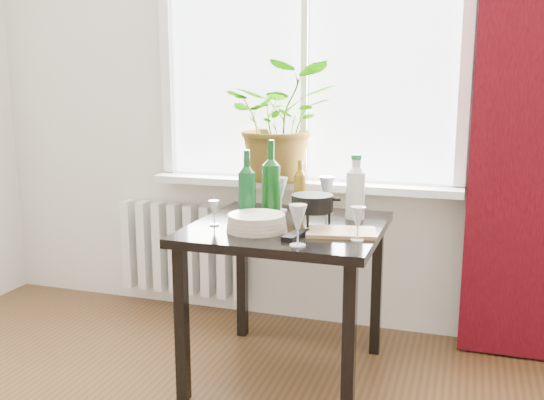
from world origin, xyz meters
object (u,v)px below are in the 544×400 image
(radiator, at_px, (183,249))
(plate_stack, at_px, (257,223))
(wineglass_back_left, at_px, (281,194))
(tv_remote, at_px, (296,235))
(wineglass_far_right, at_px, (358,223))
(wineglass_front_left, at_px, (214,213))
(potted_plant, at_px, (281,122))
(wineglass_front_right, at_px, (298,225))
(fondue_pot, at_px, (312,211))
(cutting_board, at_px, (341,232))
(wine_bottle_right, at_px, (271,178))
(table, at_px, (287,244))
(wineglass_back_center, at_px, (327,194))
(wine_bottle_left, at_px, (247,185))
(bottle_amber, at_px, (300,184))
(cleaning_bottle, at_px, (356,186))

(radiator, bearing_deg, plate_stack, -46.15)
(wineglass_back_left, bearing_deg, tv_remote, -65.82)
(wineglass_far_right, distance_m, wineglass_front_left, 0.67)
(potted_plant, xyz_separation_m, tv_remote, (0.30, -0.77, -0.42))
(wineglass_front_right, bearing_deg, fondue_pot, 94.68)
(plate_stack, height_order, cutting_board, plate_stack)
(wine_bottle_right, bearing_deg, table, -43.18)
(wine_bottle_right, xyz_separation_m, wineglass_front_right, (0.26, -0.45, -0.10))
(wineglass_front_left, bearing_deg, wineglass_far_right, -5.64)
(wineglass_far_right, relative_size, cutting_board, 0.50)
(radiator, xyz_separation_m, tv_remote, (0.95, -0.84, 0.37))
(wineglass_back_center, bearing_deg, wineglass_front_left, -135.52)
(table, bearing_deg, radiator, 143.46)
(wineglass_front_right, xyz_separation_m, wineglass_far_right, (0.21, 0.16, -0.01))
(radiator, distance_m, wine_bottle_left, 1.06)
(bottle_amber, bearing_deg, wineglass_back_center, -27.99)
(fondue_pot, xyz_separation_m, cutting_board, (0.15, -0.09, -0.07))
(cleaning_bottle, bearing_deg, wineglass_front_right, -102.67)
(wineglass_back_left, xyz_separation_m, fondue_pot, (0.23, -0.28, -0.01))
(wine_bottle_left, relative_size, wineglass_far_right, 2.35)
(plate_stack, distance_m, tv_remote, 0.20)
(cleaning_bottle, xyz_separation_m, fondue_pot, (-0.15, -0.22, -0.08))
(tv_remote, bearing_deg, cutting_board, 41.59)
(wine_bottle_right, relative_size, cutting_board, 1.29)
(radiator, relative_size, wineglass_back_center, 4.27)
(wine_bottle_right, height_order, fondue_pot, wine_bottle_right)
(radiator, bearing_deg, cutting_board, -33.14)
(potted_plant, height_order, cleaning_bottle, potted_plant)
(wineglass_front_left, bearing_deg, fondue_pot, 15.00)
(potted_plant, bearing_deg, bottle_amber, -49.11)
(radiator, bearing_deg, wine_bottle_right, -35.39)
(radiator, xyz_separation_m, plate_stack, (0.76, -0.79, 0.40))
(wineglass_front_right, distance_m, cutting_board, 0.28)
(radiator, height_order, wineglass_back_center, wineglass_back_center)
(cleaning_bottle, xyz_separation_m, wineglass_back_left, (-0.39, 0.06, -0.07))
(wine_bottle_left, height_order, wineglass_front_left, wine_bottle_left)
(wineglass_front_left, bearing_deg, wine_bottle_left, 44.30)
(wineglass_front_left, bearing_deg, potted_plant, 81.30)
(tv_remote, bearing_deg, wineglass_back_left, 123.02)
(potted_plant, bearing_deg, wine_bottle_left, -88.74)
(potted_plant, distance_m, cleaning_bottle, 0.65)
(table, height_order, wineglass_far_right, wineglass_far_right)
(cleaning_bottle, bearing_deg, wineglass_back_center, 153.00)
(potted_plant, bearing_deg, wineglass_back_center, -40.07)
(plate_stack, height_order, fondue_pot, fondue_pot)
(wineglass_far_right, relative_size, wineglass_back_left, 0.84)
(wineglass_back_left, bearing_deg, bottle_amber, 57.33)
(table, xyz_separation_m, bottle_amber, (-0.05, 0.38, 0.22))
(wineglass_front_left, bearing_deg, tv_remote, -12.19)
(bottle_amber, distance_m, plate_stack, 0.54)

